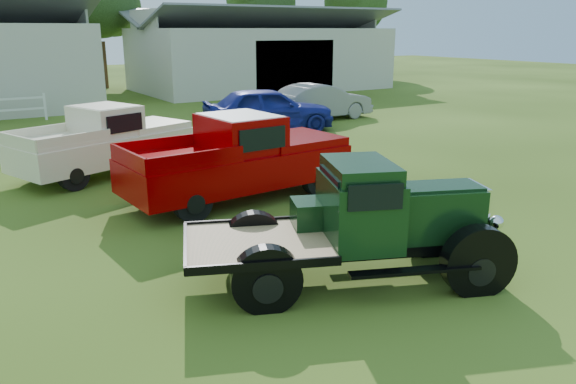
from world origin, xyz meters
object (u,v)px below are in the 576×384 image
red_pickup (237,157)px  misc_car_blue (268,109)px  white_pickup (104,141)px  vintage_flatbed (352,223)px  misc_car_grey (320,102)px

red_pickup → misc_car_blue: red_pickup is taller
white_pickup → misc_car_blue: white_pickup is taller
red_pickup → misc_car_blue: (5.27, 7.70, -0.14)m
red_pickup → misc_car_blue: 9.33m
vintage_flatbed → white_pickup: vintage_flatbed is taller
vintage_flatbed → red_pickup: bearing=106.0°
white_pickup → misc_car_grey: bearing=5.0°
red_pickup → misc_car_blue: bearing=51.0°
vintage_flatbed → misc_car_blue: 14.02m
misc_car_grey → vintage_flatbed: bearing=146.8°
red_pickup → misc_car_grey: (8.85, 9.21, -0.23)m
vintage_flatbed → misc_car_blue: vintage_flatbed is taller
misc_car_blue → misc_car_grey: misc_car_blue is taller
white_pickup → misc_car_grey: 12.04m
vintage_flatbed → misc_car_grey: vintage_flatbed is taller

